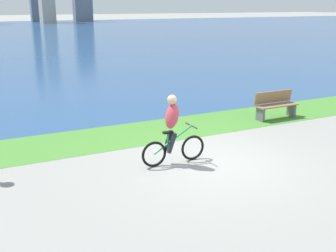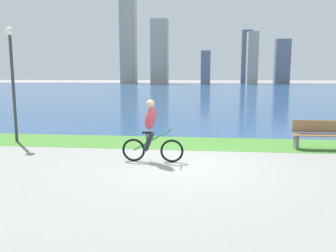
# 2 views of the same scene
# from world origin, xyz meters

# --- Properties ---
(ground_plane) EXTENTS (300.00, 300.00, 0.00)m
(ground_plane) POSITION_xyz_m (0.00, 0.00, 0.00)
(ground_plane) COLOR gray
(grass_strip_bayside) EXTENTS (120.00, 2.24, 0.01)m
(grass_strip_bayside) POSITION_xyz_m (0.00, 2.95, 0.00)
(grass_strip_bayside) COLOR #478433
(grass_strip_bayside) RESTS_ON ground
(bay_water_surface) EXTENTS (300.00, 88.51, 0.00)m
(bay_water_surface) POSITION_xyz_m (0.00, 48.33, 0.00)
(bay_water_surface) COLOR navy
(bay_water_surface) RESTS_ON ground
(cyclist_lead) EXTENTS (1.64, 0.52, 1.66)m
(cyclist_lead) POSITION_xyz_m (-0.87, 0.36, 0.83)
(cyclist_lead) COLOR black
(cyclist_lead) RESTS_ON ground
(bench_near_path) EXTENTS (1.50, 0.47, 0.90)m
(bench_near_path) POSITION_xyz_m (4.03, 2.50, 0.45)
(bench_near_path) COLOR olive
(bench_near_path) RESTS_ON ground
(lamppost_tall) EXTENTS (0.28, 0.28, 3.87)m
(lamppost_tall) POSITION_xyz_m (-5.96, 2.58, 2.54)
(lamppost_tall) COLOR #38383D
(lamppost_tall) RESTS_ON ground
(city_skyline_far_shore) EXTENTS (45.79, 10.49, 27.86)m
(city_skyline_far_shore) POSITION_xyz_m (-6.18, 83.98, 9.46)
(city_skyline_far_shore) COLOR #ADA899
(city_skyline_far_shore) RESTS_ON ground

